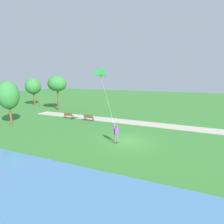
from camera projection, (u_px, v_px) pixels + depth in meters
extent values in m
plane|color=#33702D|center=(127.00, 141.00, 17.91)|extent=(120.00, 120.00, 0.00)
cube|color=#ADA393|center=(129.00, 122.00, 25.21)|extent=(3.23, 32.05, 0.02)
cube|color=#232328|center=(115.00, 143.00, 17.34)|extent=(0.23, 0.26, 0.06)
cylinder|color=slate|center=(115.00, 139.00, 17.24)|extent=(0.14, 0.14, 0.82)
cube|color=#232328|center=(117.00, 142.00, 17.46)|extent=(0.23, 0.26, 0.06)
cylinder|color=slate|center=(117.00, 138.00, 17.36)|extent=(0.14, 0.14, 0.82)
cube|color=#753899|center=(116.00, 131.00, 17.16)|extent=(0.45, 0.41, 0.60)
sphere|color=tan|center=(116.00, 127.00, 17.07)|extent=(0.22, 0.22, 0.22)
ellipsoid|color=#4C3319|center=(116.00, 126.00, 17.05)|extent=(0.31, 0.31, 0.13)
cylinder|color=#753899|center=(114.00, 126.00, 17.21)|extent=(0.54, 0.32, 0.43)
cylinder|color=#753899|center=(116.00, 126.00, 17.30)|extent=(0.15, 0.56, 0.43)
sphere|color=tan|center=(114.00, 124.00, 17.37)|extent=(0.10, 0.10, 0.10)
pyramid|color=green|center=(102.00, 72.00, 18.36)|extent=(1.67, 0.82, 0.83)
cone|color=red|center=(101.00, 77.00, 18.57)|extent=(0.24, 0.24, 0.22)
cylinder|color=black|center=(101.00, 76.00, 18.55)|extent=(1.49, 0.42, 0.02)
cylinder|color=silver|center=(107.00, 100.00, 17.97)|extent=(1.46, 2.06, 4.42)
cube|color=brown|center=(89.00, 118.00, 25.91)|extent=(0.48, 1.51, 0.05)
cube|color=brown|center=(88.00, 116.00, 25.69)|extent=(0.08, 1.50, 0.40)
cube|color=#2D2D33|center=(86.00, 118.00, 26.36)|extent=(0.06, 0.06, 0.45)
cube|color=#2D2D33|center=(84.00, 119.00, 26.08)|extent=(0.06, 0.06, 0.45)
cube|color=#2D2D33|center=(94.00, 119.00, 25.82)|extent=(0.06, 0.06, 0.45)
cube|color=#2D2D33|center=(93.00, 120.00, 25.54)|extent=(0.06, 0.06, 0.45)
cube|color=brown|center=(69.00, 115.00, 27.31)|extent=(0.48, 1.51, 0.05)
cube|color=brown|center=(68.00, 114.00, 27.10)|extent=(0.08, 1.50, 0.40)
cube|color=#2D2D33|center=(66.00, 116.00, 27.77)|extent=(0.06, 0.06, 0.45)
cube|color=#2D2D33|center=(65.00, 117.00, 27.48)|extent=(0.06, 0.06, 0.45)
cube|color=#2D2D33|center=(73.00, 117.00, 27.23)|extent=(0.06, 0.06, 0.45)
cube|color=#2D2D33|center=(72.00, 117.00, 26.94)|extent=(0.06, 0.06, 0.45)
cylinder|color=brown|center=(11.00, 115.00, 23.31)|extent=(0.29, 0.29, 2.68)
ellipsoid|color=#2D7533|center=(8.00, 95.00, 22.80)|extent=(2.68, 2.35, 3.54)
cylinder|color=brown|center=(34.00, 99.00, 39.01)|extent=(0.30, 0.30, 2.93)
ellipsoid|color=#2D7533|center=(33.00, 86.00, 38.50)|extent=(3.45, 2.95, 3.32)
cylinder|color=brown|center=(58.00, 100.00, 33.46)|extent=(0.35, 0.35, 3.92)
ellipsoid|color=#2D7533|center=(57.00, 84.00, 32.88)|extent=(3.57, 3.22, 2.82)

